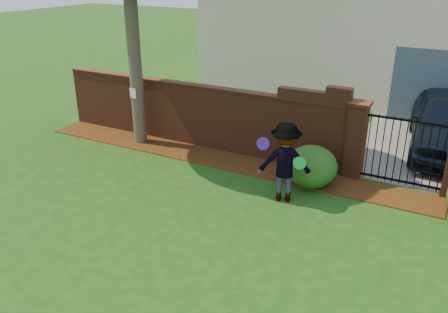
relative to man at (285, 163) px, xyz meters
The scene contains 12 objects.
ground 2.62m from the man, 123.78° to the right, with size 80.00×80.00×0.01m, color #1C4912.
mulch_bed 2.79m from the man, 150.89° to the left, with size 11.10×1.08×0.03m, color #3D210B.
brick_wall 3.90m from the man, 149.96° to the left, with size 8.70×0.31×2.16m.
pillar_left 2.21m from the man, 62.17° to the left, with size 0.50×0.50×1.88m.
iron_gate 2.89m from the man, 42.51° to the left, with size 1.78×0.03×1.60m.
driveway 6.38m from the man, 70.30° to the left, with size 3.20×8.00×0.01m, color slate.
house 10.21m from the man, 92.10° to the left, with size 12.40×6.40×6.30m.
paper_notice 5.14m from the man, 166.82° to the left, with size 0.20×0.01×0.28m, color white.
shrub_left 1.09m from the man, 72.76° to the left, with size 1.19×1.19×0.97m, color #195519.
man is the anchor object (origin of this frame).
frisbee_purple 0.64m from the man, 155.34° to the right, with size 0.28×0.28×0.03m, color #501BA8.
frisbee_green 0.37m from the man, ahead, with size 0.28×0.28×0.03m, color green.
Camera 1 is at (4.49, -6.44, 4.83)m, focal length 36.82 mm.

